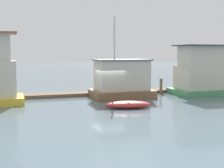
{
  "coord_description": "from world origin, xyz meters",
  "views": [
    {
      "loc": [
        -8.14,
        -25.39,
        4.0
      ],
      "look_at": [
        0.0,
        -1.0,
        1.4
      ],
      "focal_mm": 50.0,
      "sensor_mm": 36.0,
      "label": 1
    }
  ],
  "objects_px": {
    "houseboat_brown": "(122,80)",
    "dinghy_red": "(128,105)",
    "mooring_post_far_right": "(161,86)",
    "houseboat_green": "(203,73)"
  },
  "relations": [
    {
      "from": "houseboat_brown",
      "to": "dinghy_red",
      "type": "relative_size",
      "value": 2.01
    },
    {
      "from": "dinghy_red",
      "to": "mooring_post_far_right",
      "type": "xyz_separation_m",
      "value": [
        6.0,
        6.43,
        0.48
      ]
    },
    {
      "from": "houseboat_brown",
      "to": "dinghy_red",
      "type": "xyz_separation_m",
      "value": [
        -1.44,
        -5.14,
        -1.31
      ]
    },
    {
      "from": "houseboat_brown",
      "to": "houseboat_green",
      "type": "bearing_deg",
      "value": -1.91
    },
    {
      "from": "houseboat_green",
      "to": "mooring_post_far_right",
      "type": "bearing_deg",
      "value": 157.15
    },
    {
      "from": "houseboat_brown",
      "to": "mooring_post_far_right",
      "type": "bearing_deg",
      "value": 15.78
    },
    {
      "from": "houseboat_brown",
      "to": "houseboat_green",
      "type": "distance_m",
      "value": 8.29
    },
    {
      "from": "houseboat_green",
      "to": "dinghy_red",
      "type": "xyz_separation_m",
      "value": [
        -9.71,
        -4.87,
        -1.82
      ]
    },
    {
      "from": "dinghy_red",
      "to": "houseboat_green",
      "type": "bearing_deg",
      "value": 26.62
    },
    {
      "from": "houseboat_brown",
      "to": "houseboat_green",
      "type": "height_order",
      "value": "houseboat_brown"
    }
  ]
}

